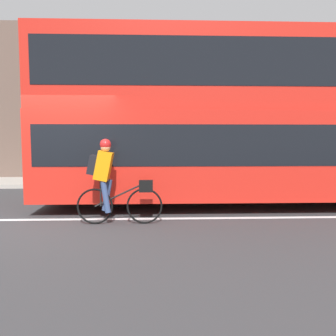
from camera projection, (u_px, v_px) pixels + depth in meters
name	position (u px, v px, depth m)	size (l,w,h in m)	color
ground_plane	(52.00, 221.00, 6.51)	(80.00, 80.00, 0.00)	#38383A
road_center_line	(53.00, 219.00, 6.58)	(50.00, 0.14, 0.01)	silver
sidewalk_curb	(100.00, 182.00, 12.04)	(60.00, 2.33, 0.13)	#A8A399
building_facade	(104.00, 103.00, 13.09)	(60.00, 0.30, 6.19)	brown
bus	(239.00, 115.00, 7.95)	(9.43, 2.58, 3.98)	black
cyclist_on_bike	(110.00, 179.00, 6.17)	(1.63, 0.32, 1.62)	black
trash_bin	(144.00, 168.00, 11.94)	(0.59, 0.59, 0.90)	#262628
street_sign_post	(76.00, 142.00, 11.76)	(0.36, 0.09, 2.50)	#59595B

